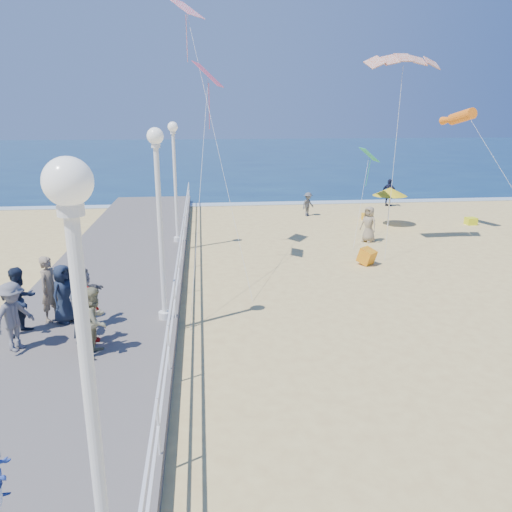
{
  "coord_description": "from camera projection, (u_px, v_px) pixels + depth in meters",
  "views": [
    {
      "loc": [
        -4.2,
        -13.47,
        6.07
      ],
      "look_at": [
        -2.5,
        2.0,
        1.6
      ],
      "focal_mm": 35.0,
      "sensor_mm": 36.0,
      "label": 1
    }
  ],
  "objects": [
    {
      "name": "ground",
      "position": [
        346.0,
        323.0,
        14.99
      ],
      "size": [
        160.0,
        160.0,
        0.0
      ],
      "primitive_type": "plane",
      "color": "#E7CB79",
      "rests_on": "ground"
    },
    {
      "name": "spectator_2",
      "position": [
        13.0,
        317.0,
        12.19
      ],
      "size": [
        1.11,
        1.31,
        1.76
      ],
      "primitive_type": "imported",
      "rotation": [
        0.0,
        0.0,
        1.09
      ],
      "color": "slate",
      "rests_on": "boardwalk"
    },
    {
      "name": "box_kite",
      "position": [
        367.0,
        258.0,
        20.65
      ],
      "size": [
        0.87,
        0.9,
        0.74
      ],
      "primitive_type": "cube",
      "rotation": [
        0.31,
        0.0,
        0.67
      ],
      "color": "#DC520C",
      "rests_on": "ground"
    },
    {
      "name": "beach_chair_right",
      "position": [
        471.0,
        221.0,
        28.15
      ],
      "size": [
        0.55,
        0.55,
        0.4
      ],
      "primitive_type": "cube",
      "color": "yellow",
      "rests_on": "ground"
    },
    {
      "name": "surf_line",
      "position": [
        263.0,
        204.0,
        34.57
      ],
      "size": [
        160.0,
        1.2,
        0.04
      ],
      "primitive_type": "cube",
      "color": "white",
      "rests_on": "ground"
    },
    {
      "name": "lamp_post_near",
      "position": [
        88.0,
        372.0,
        4.82
      ],
      "size": [
        0.44,
        0.44,
        5.32
      ],
      "color": "white",
      "rests_on": "boardwalk"
    },
    {
      "name": "beach_walker_b",
      "position": [
        389.0,
        193.0,
        33.5
      ],
      "size": [
        1.07,
        1.09,
        1.84
      ],
      "primitive_type": "imported",
      "rotation": [
        0.0,
        0.0,
        2.34
      ],
      "color": "#161931",
      "rests_on": "ground"
    },
    {
      "name": "spectator_4",
      "position": [
        64.0,
        294.0,
        13.87
      ],
      "size": [
        0.86,
        0.97,
        1.67
      ],
      "primitive_type": "imported",
      "rotation": [
        0.0,
        0.0,
        1.07
      ],
      "color": "#1A253A",
      "rests_on": "boardwalk"
    },
    {
      "name": "spectator_3",
      "position": [
        88.0,
        315.0,
        12.58
      ],
      "size": [
        0.66,
        0.96,
        1.52
      ],
      "primitive_type": "imported",
      "rotation": [
        0.0,
        0.0,
        1.21
      ],
      "color": "red",
      "rests_on": "boardwalk"
    },
    {
      "name": "railing",
      "position": [
        174.0,
        290.0,
        14.11
      ],
      "size": [
        0.05,
        42.0,
        0.55
      ],
      "color": "white",
      "rests_on": "boardwalk"
    },
    {
      "name": "spectator_6",
      "position": [
        50.0,
        289.0,
        13.94
      ],
      "size": [
        0.69,
        0.81,
        1.88
      ],
      "primitive_type": "imported",
      "rotation": [
        0.0,
        0.0,
        1.15
      ],
      "color": "gray",
      "rests_on": "boardwalk"
    },
    {
      "name": "kite_diamond_redwhite",
      "position": [
        186.0,
        8.0,
        19.34
      ],
      "size": [
        1.54,
        1.6,
        0.72
      ],
      "primitive_type": "cube",
      "rotation": [
        0.6,
        0.0,
        1.02
      ],
      "color": "red"
    },
    {
      "name": "lamp_post_far",
      "position": [
        175.0,
        170.0,
        22.02
      ],
      "size": [
        0.44,
        0.44,
        5.32
      ],
      "color": "white",
      "rests_on": "boardwalk"
    },
    {
      "name": "beach_chair_left",
      "position": [
        367.0,
        217.0,
        29.32
      ],
      "size": [
        0.55,
        0.55,
        0.4
      ],
      "primitive_type": "cube",
      "color": "#F4A819",
      "rests_on": "ground"
    },
    {
      "name": "spectator_5",
      "position": [
        83.0,
        298.0,
        13.46
      ],
      "size": [
        0.88,
        1.68,
        1.73
      ],
      "primitive_type": "imported",
      "rotation": [
        0.0,
        0.0,
        1.33
      ],
      "color": "#57575C",
      "rests_on": "boardwalk"
    },
    {
      "name": "kite_windsock",
      "position": [
        462.0,
        116.0,
        25.09
      ],
      "size": [
        1.02,
        2.73,
        1.09
      ],
      "primitive_type": "cylinder",
      "rotation": [
        1.36,
        0.0,
        0.17
      ],
      "color": "orange"
    },
    {
      "name": "spectator_0",
      "position": [
        81.0,
        322.0,
        12.11
      ],
      "size": [
        0.43,
        0.61,
        1.56
      ],
      "primitive_type": "imported",
      "rotation": [
        0.0,
        0.0,
        1.68
      ],
      "color": "#192537",
      "rests_on": "boardwalk"
    },
    {
      "name": "boardwalk",
      "position": [
        89.0,
        328.0,
        14.15
      ],
      "size": [
        5.0,
        44.0,
        0.4
      ],
      "primitive_type": "cube",
      "color": "slate",
      "rests_on": "ground"
    },
    {
      "name": "beach_umbrella",
      "position": [
        390.0,
        192.0,
        27.41
      ],
      "size": [
        1.9,
        1.9,
        2.14
      ],
      "color": "white",
      "rests_on": "ground"
    },
    {
      "name": "kite_parafoil",
      "position": [
        404.0,
        58.0,
        21.01
      ],
      "size": [
        3.26,
        0.94,
        0.65
      ],
      "primitive_type": null,
      "rotation": [
        0.44,
        0.0,
        0.0
      ],
      "color": "#C54017"
    },
    {
      "name": "lamp_post_mid",
      "position": [
        159.0,
        206.0,
        13.42
      ],
      "size": [
        0.44,
        0.44,
        5.32
      ],
      "color": "white",
      "rests_on": "boardwalk"
    },
    {
      "name": "ocean",
      "position": [
        228.0,
        154.0,
        77.09
      ],
      "size": [
        160.0,
        90.0,
        0.05
      ],
      "primitive_type": "cube",
      "color": "#0D2C4F",
      "rests_on": "ground"
    },
    {
      "name": "spectator_1",
      "position": [
        95.0,
        321.0,
        12.0
      ],
      "size": [
        0.81,
        0.95,
        1.71
      ],
      "primitive_type": "imported",
      "rotation": [
        0.0,
        0.0,
        1.36
      ],
      "color": "gray",
      "rests_on": "boardwalk"
    },
    {
      "name": "beach_walker_c",
      "position": [
        369.0,
        224.0,
        24.2
      ],
      "size": [
        0.96,
        1.01,
        1.74
      ],
      "primitive_type": "imported",
      "rotation": [
        0.0,
        0.0,
        -0.92
      ],
      "color": "gray",
      "rests_on": "ground"
    },
    {
      "name": "kite_diamond_pink",
      "position": [
        208.0,
        74.0,
        18.18
      ],
      "size": [
        1.19,
        1.43,
        0.86
      ],
      "primitive_type": "cube",
      "rotation": [
        0.75,
        0.0,
        1.34
      ],
      "color": "#E0526E"
    },
    {
      "name": "spectator_7",
      "position": [
        21.0,
        301.0,
        13.13
      ],
      "size": [
        1.05,
        1.12,
        1.83
      ],
      "primitive_type": "imported",
      "rotation": [
        0.0,
        0.0,
        1.04
      ],
      "color": "#1A2439",
      "rests_on": "boardwalk"
    },
    {
      "name": "kite_diamond_green",
      "position": [
        369.0,
        155.0,
        25.75
      ],
      "size": [
        0.83,
        1.07,
        0.7
      ],
      "primitive_type": "cube",
      "rotation": [
        0.7,
        0.0,
        1.57
      ],
      "color": "#24AC71"
    },
    {
      "name": "beach_walker_a",
      "position": [
        308.0,
        204.0,
        30.4
      ],
      "size": [
        1.06,
        0.99,
        1.44
      ],
      "primitive_type": "imported",
      "rotation": [
        0.0,
        0.0,
        0.66
      ],
      "color": "#4F5053",
      "rests_on": "ground"
    }
  ]
}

